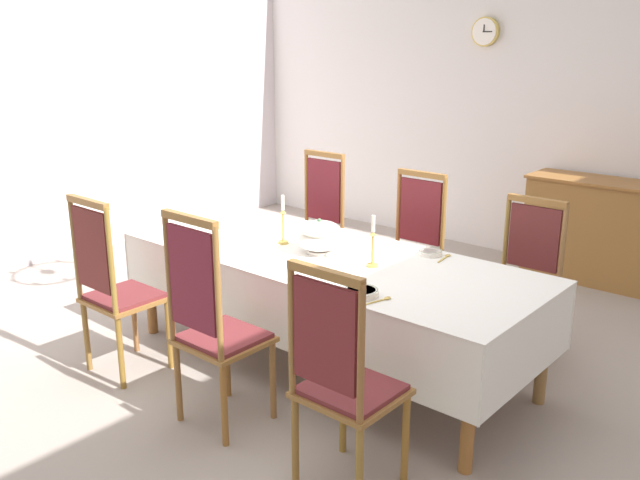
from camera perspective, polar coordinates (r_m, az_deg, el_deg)
name	(u,v)px	position (r m, az deg, el deg)	size (l,w,h in m)	color
ground	(313,373)	(4.47, -0.60, -11.10)	(6.85, 6.37, 0.04)	#9E9187
back_wall	(543,77)	(6.73, 18.23, 12.89)	(6.85, 0.08, 3.44)	silver
left_wall	(21,78)	(6.78, -23.83, 12.34)	(0.08, 6.37, 3.44)	silver
dining_table	(325,265)	(4.28, 0.46, -2.15)	(2.75, 1.07, 0.75)	#9B612F
tablecloth	(325,271)	(4.29, 0.46, -2.61)	(2.77, 1.09, 0.42)	white
chair_south_a	(114,286)	(4.39, -16.95, -3.68)	(0.44, 0.42, 1.16)	#905E35
chair_north_a	(315,224)	(5.56, -0.46, 1.35)	(0.44, 0.42, 1.18)	#915C2E
chair_south_b	(213,322)	(3.67, -9.01, -6.83)	(0.44, 0.42, 1.22)	#8F5D2A
chair_north_b	(410,248)	(5.02, 7.57, -0.65)	(0.44, 0.42, 1.13)	#935D29
chair_south_c	(342,378)	(3.12, 1.90, -11.55)	(0.44, 0.42, 1.14)	olive
chair_north_c	(523,277)	(4.63, 16.67, -2.98)	(0.44, 0.42, 1.07)	olive
soup_tureen	(319,236)	(4.26, -0.05, 0.32)	(0.28, 0.28, 0.23)	white
candlestick_west	(283,225)	(4.45, -3.13, 1.30)	(0.07, 0.07, 0.33)	gold
candlestick_east	(373,247)	(4.00, 4.46, -0.58)	(0.07, 0.07, 0.31)	gold
bowl_near_left	(430,252)	(4.30, 9.27, -1.03)	(0.15, 0.15, 0.03)	white
bowl_near_right	(361,292)	(3.58, 3.49, -4.38)	(0.19, 0.19, 0.04)	white
spoon_primary	(446,256)	(4.27, 10.59, -1.36)	(0.04, 0.18, 0.01)	gold
spoon_secondary	(384,299)	(3.54, 5.41, -4.97)	(0.06, 0.17, 0.01)	gold
sideboard	(611,233)	(6.34, 23.25, 0.54)	(1.44, 0.48, 0.90)	olive
mounted_clock	(485,32)	(6.91, 13.74, 16.65)	(0.27, 0.06, 0.27)	#D1B251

